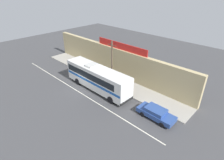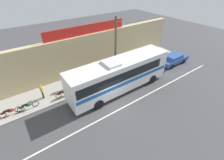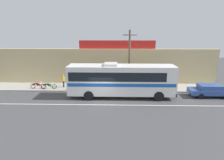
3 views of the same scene
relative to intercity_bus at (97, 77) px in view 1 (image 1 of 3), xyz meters
The scene contains 13 objects.
ground_plane 3.34m from the intercity_bus, 140.42° to the right, with size 70.00×70.00×0.00m, color #444447.
sidewalk_slab 4.53m from the intercity_bus, 119.85° to the left, with size 30.00×3.60×0.14m, color #A8A399.
storefront_facade 6.04m from the intercity_bus, 109.62° to the left, with size 30.00×0.70×4.80m, color tan.
storefront_billboard 6.57m from the intercity_bus, 94.07° to the left, with size 10.13×0.12×1.10m, color red.
road_center_stripe 3.80m from the intercity_bus, 129.29° to the right, with size 30.00×0.14×0.01m, color silver.
intercity_bus is the anchor object (origin of this frame).
parked_car 10.05m from the intercity_bus, ahead, with size 4.58×1.92×1.37m.
utility_pole 2.91m from the intercity_bus, 63.69° to the left, with size 1.60×0.22×7.13m.
motorcycle_red 10.69m from the intercity_bus, 166.01° to the left, with size 1.88×0.56×0.94m.
motorcycle_blue 9.27m from the intercity_bus, 164.72° to the left, with size 1.90×0.56×0.94m.
motorcycle_purple 6.02m from the intercity_bus, 156.72° to the left, with size 1.87×0.56×0.94m.
pedestrian_far_right 5.88m from the intercity_bus, 145.82° to the left, with size 0.30×0.48×1.64m.
pedestrian_far_left 7.96m from the intercity_bus, 155.60° to the left, with size 0.30×0.48×1.64m.
Camera 1 is at (20.09, -13.79, 14.43)m, focal length 29.13 mm.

